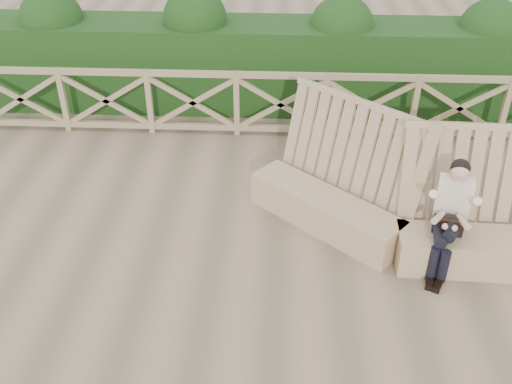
{
  "coord_description": "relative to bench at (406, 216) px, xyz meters",
  "views": [
    {
      "loc": [
        0.03,
        -4.97,
        4.48
      ],
      "look_at": [
        -0.24,
        0.4,
        0.9
      ],
      "focal_mm": 40.0,
      "sensor_mm": 36.0,
      "label": 1
    }
  ],
  "objects": [
    {
      "name": "guardrail",
      "position": [
        -1.58,
        2.77,
        0.15
      ],
      "size": [
        10.1,
        0.09,
        1.1
      ],
      "color": "#83664C",
      "rests_on": "ground"
    },
    {
      "name": "hedge",
      "position": [
        -1.58,
        3.97,
        0.35
      ],
      "size": [
        12.0,
        1.2,
        1.5
      ],
      "primitive_type": "cube",
      "color": "black",
      "rests_on": "ground"
    },
    {
      "name": "bench",
      "position": [
        0.0,
        0.0,
        0.0
      ],
      "size": [
        3.9,
        2.09,
        1.59
      ],
      "rotation": [
        0.0,
        0.0,
        -0.31
      ],
      "color": "#9F7D5B",
      "rests_on": "ground"
    },
    {
      "name": "ground",
      "position": [
        -1.58,
        -0.73,
        -0.4
      ],
      "size": [
        60.0,
        60.0,
        0.0
      ],
      "primitive_type": "plane",
      "color": "brown",
      "rests_on": "ground"
    },
    {
      "name": "woman",
      "position": [
        0.38,
        -0.4,
        0.34
      ],
      "size": [
        0.52,
        0.84,
        1.37
      ],
      "rotation": [
        0.0,
        0.0,
        -0.26
      ],
      "color": "black",
      "rests_on": "ground"
    }
  ]
}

